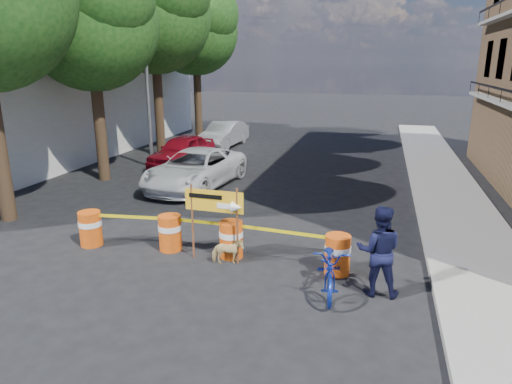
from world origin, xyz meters
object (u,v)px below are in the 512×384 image
Objects in this scene: suv_white at (195,169)px; sedan_red at (182,151)px; barrel_far_left at (90,228)px; pedestrian at (379,251)px; barrel_mid_left at (170,232)px; barrel_mid_right at (231,239)px; bicycle at (331,245)px; sedan_silver at (224,134)px; barrel_far_right at (337,254)px; detour_sign at (221,208)px; dog at (228,252)px.

sedan_red is (-1.97, 3.22, -0.02)m from suv_white.
pedestrian is (7.12, -0.70, 0.46)m from barrel_far_left.
barrel_mid_left is 1.00× the size of barrel_mid_right.
bicycle reaches higher than sedan_silver.
barrel_far_right is 0.49× the size of detour_sign.
sedan_red is 0.97× the size of sedan_silver.
dog is 0.18× the size of sedan_red.
pedestrian is 3.47m from dog.
sedan_red is (-8.68, 9.89, -0.25)m from pedestrian.
barrel_far_left is 3.76m from dog.
barrel_far_right is at bearing -39.19° from suv_white.
detour_sign is at bearing -12.23° from barrel_mid_left.
pedestrian is 0.94m from bicycle.
sedan_red reaches higher than barrel_far_left.
barrel_mid_right is at bearing 148.84° from bicycle.
barrel_far_right is 0.18× the size of suv_white.
barrel_mid_left is 1.00× the size of barrel_far_right.
bicycle is at bearing 6.31° from pedestrian.
dog is 15.38m from sedan_silver.
sedan_red is at bearing -88.23° from sedan_silver.
bicycle is 16.95m from sedan_silver.
detour_sign is at bearing -1.02° from barrel_far_left.
barrel_far_right is 1.23× the size of dog.
sedan_red is (-7.82, 9.18, 0.21)m from barrel_far_right.
detour_sign is (1.49, -0.32, 0.87)m from barrel_mid_left.
sedan_red is at bearing 120.50° from barrel_mid_right.
bicycle is 12.68m from sedan_red.
detour_sign is 0.36× the size of suv_white.
sedan_silver is at bearing 108.82° from bicycle.
detour_sign is (-2.67, -0.08, 0.87)m from barrel_far_right.
barrel_far_left is at bearing 67.31° from dog.
barrel_mid_left is 14.50m from sedan_silver.
barrel_mid_left is at bearing 157.44° from bicycle.
detour_sign reaches higher than dog.
sedan_red reaches higher than dog.
barrel_mid_right is at bearing 3.84° from barrel_far_left.
barrel_far_right is 0.22× the size of sedan_red.
dog is (-2.50, -0.18, -0.16)m from barrel_far_right.
barrel_mid_left is at bearing 169.58° from detour_sign.
dog is 10.77m from sedan_red.
sedan_silver is at bearing -0.79° from dog.
detour_sign is 0.90× the size of bicycle.
detour_sign reaches higher than barrel_far_left.
sedan_red is at bearing 120.07° from bicycle.
suv_white is (-3.34, 6.13, 0.39)m from dog.
barrel_mid_left is 0.44× the size of bicycle.
pedestrian is (3.41, -0.94, 0.46)m from barrel_mid_right.
sedan_red is (-7.75, 10.03, -0.33)m from bicycle.
pedestrian reaches higher than barrel_mid_left.
sedan_red is at bearing 99.64° from barrel_far_left.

